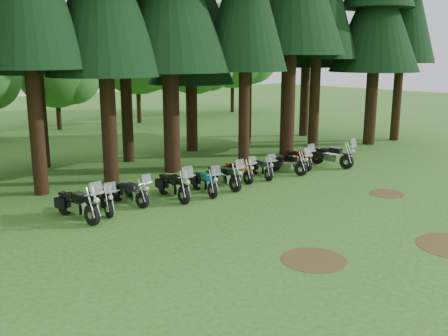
% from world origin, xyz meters
% --- Properties ---
extents(ground, '(120.00, 120.00, 0.00)m').
position_xyz_m(ground, '(0.00, 0.00, 0.00)').
color(ground, '#2B6C1A').
rests_on(ground, ground).
extents(pine_back_4, '(4.94, 4.94, 13.78)m').
position_xyz_m(pine_back_4, '(4.04, 13.25, 8.25)').
color(pine_back_4, '#301E10').
rests_on(pine_back_4, ground).
extents(decid_4, '(5.93, 5.76, 7.41)m').
position_xyz_m(decid_4, '(1.58, 26.32, 4.37)').
color(decid_4, '#301E10').
rests_on(decid_4, ground).
extents(decid_5, '(8.45, 8.21, 10.56)m').
position_xyz_m(decid_5, '(8.29, 25.71, 6.23)').
color(decid_5, '#301E10').
rests_on(decid_5, ground).
extents(decid_6, '(7.06, 6.86, 8.82)m').
position_xyz_m(decid_6, '(14.85, 27.01, 5.20)').
color(decid_6, '#301E10').
rests_on(decid_6, ground).
extents(decid_7, '(8.44, 8.20, 10.55)m').
position_xyz_m(decid_7, '(19.46, 26.83, 6.22)').
color(decid_7, '#301E10').
rests_on(decid_7, ground).
extents(dirt_patch_0, '(1.80, 1.80, 0.01)m').
position_xyz_m(dirt_patch_0, '(-3.00, -2.00, 0.01)').
color(dirt_patch_0, '#4C3D1E').
rests_on(dirt_patch_0, ground).
extents(dirt_patch_1, '(1.40, 1.40, 0.01)m').
position_xyz_m(dirt_patch_1, '(4.50, 0.50, 0.01)').
color(dirt_patch_1, '#4C3D1E').
rests_on(dirt_patch_1, ground).
extents(motorcycle_0, '(0.68, 2.46, 1.54)m').
position_xyz_m(motorcycle_0, '(-6.54, 5.40, 0.52)').
color(motorcycle_0, black).
rests_on(motorcycle_0, ground).
extents(motorcycle_1, '(0.55, 2.12, 1.33)m').
position_xyz_m(motorcycle_1, '(-5.52, 5.66, 0.44)').
color(motorcycle_1, black).
rests_on(motorcycle_1, ground).
extents(motorcycle_2, '(0.68, 2.10, 1.32)m').
position_xyz_m(motorcycle_2, '(-4.30, 5.87, 0.44)').
color(motorcycle_2, black).
rests_on(motorcycle_2, ground).
extents(motorcycle_3, '(0.55, 2.42, 1.52)m').
position_xyz_m(motorcycle_3, '(-2.60, 5.43, 0.51)').
color(motorcycle_3, black).
rests_on(motorcycle_3, ground).
extents(motorcycle_4, '(0.70, 2.16, 1.36)m').
position_xyz_m(motorcycle_4, '(-1.20, 5.26, 0.45)').
color(motorcycle_4, black).
rests_on(motorcycle_4, ground).
extents(motorcycle_5, '(0.42, 2.24, 1.42)m').
position_xyz_m(motorcycle_5, '(-0.04, 5.43, 0.47)').
color(motorcycle_5, black).
rests_on(motorcycle_5, ground).
extents(motorcycle_6, '(0.42, 2.06, 1.29)m').
position_xyz_m(motorcycle_6, '(1.23, 5.93, 0.43)').
color(motorcycle_6, black).
rests_on(motorcycle_6, ground).
extents(motorcycle_7, '(0.85, 2.01, 1.28)m').
position_xyz_m(motorcycle_7, '(2.51, 5.76, 0.43)').
color(motorcycle_7, black).
rests_on(motorcycle_7, ground).
extents(motorcycle_8, '(0.66, 2.15, 1.35)m').
position_xyz_m(motorcycle_8, '(4.01, 5.53, 0.45)').
color(motorcycle_8, black).
rests_on(motorcycle_8, ground).
extents(motorcycle_9, '(0.72, 2.23, 1.40)m').
position_xyz_m(motorcycle_9, '(5.20, 5.98, 0.47)').
color(motorcycle_9, black).
rests_on(motorcycle_9, ground).
extents(motorcycle_10, '(0.63, 2.47, 1.55)m').
position_xyz_m(motorcycle_10, '(6.88, 5.18, 0.52)').
color(motorcycle_10, black).
rests_on(motorcycle_10, ground).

